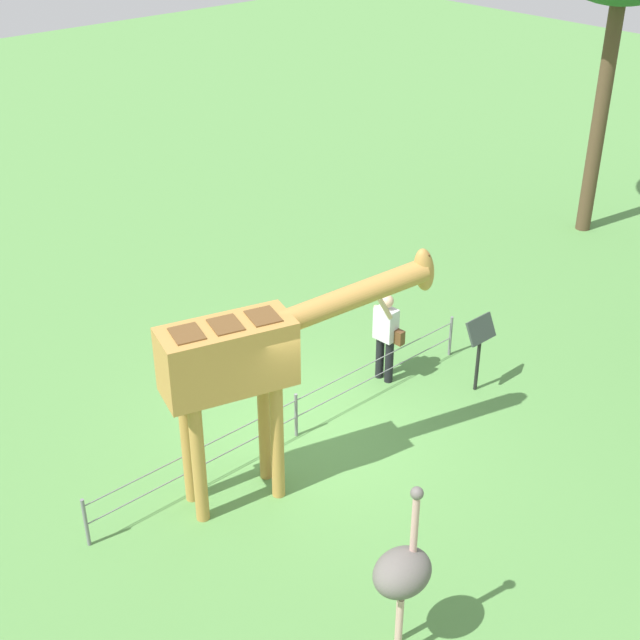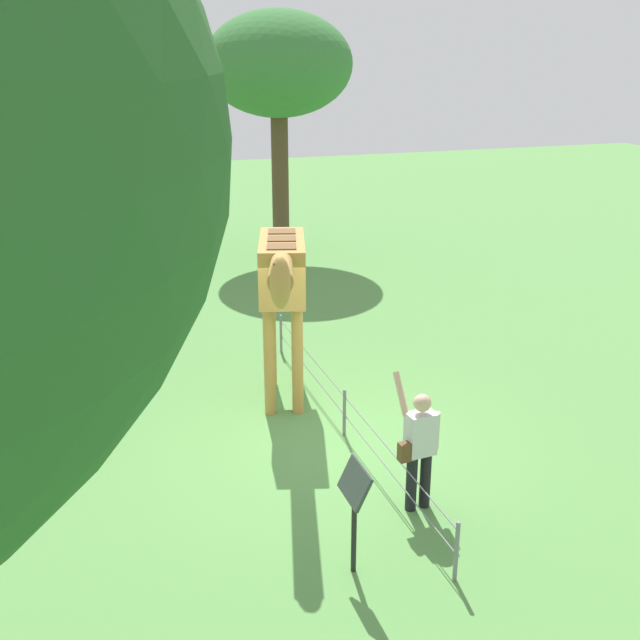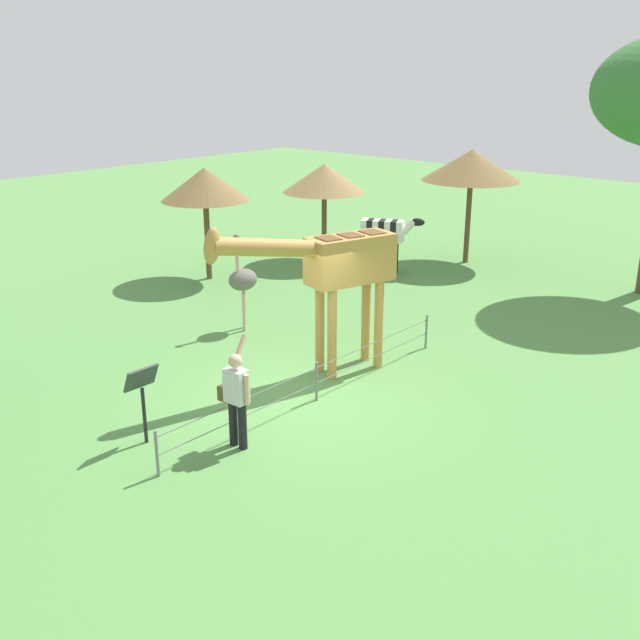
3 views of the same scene
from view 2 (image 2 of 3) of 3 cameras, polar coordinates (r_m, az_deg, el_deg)
The scene contains 9 objects.
ground_plane at distance 11.47m, azimuth 0.83°, elevation -8.82°, with size 60.00×60.00×0.00m, color #568E47.
giraffe at distance 11.60m, azimuth -2.88°, elevation 3.01°, with size 3.85×1.53×3.21m.
visitor at distance 9.49m, azimuth 7.51°, elevation -9.31°, with size 0.55×0.58×1.77m.
zebra at distance 17.76m, azimuth -20.42°, elevation 4.42°, with size 1.08×1.75×1.66m.
ostrich at distance 12.02m, azimuth -18.31°, elevation -2.31°, with size 0.70×0.56×2.25m.
shade_hut_aside at distance 20.05m, azimuth -17.68°, elevation 11.53°, with size 2.92×2.92×3.40m.
tree_west at distance 21.04m, azimuth -3.18°, elevation 18.61°, with size 3.95×3.95×6.52m.
info_sign at distance 8.34m, azimuth 2.63°, elevation -13.26°, with size 0.56×0.21×1.32m.
wire_fence at distance 11.35m, azimuth 1.86°, elevation -6.86°, with size 7.05×0.05×0.75m.
Camera 2 is at (9.50, -3.36, 5.49)m, focal length 42.31 mm.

